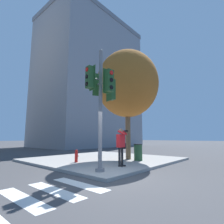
# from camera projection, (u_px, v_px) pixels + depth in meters

# --- Properties ---
(ground_plane) EXTENTS (160.00, 160.00, 0.00)m
(ground_plane) POSITION_uv_depth(u_px,v_px,m) (106.00, 178.00, 6.31)
(ground_plane) COLOR #424244
(sidewalk_corner) EXTENTS (8.00, 8.00, 0.13)m
(sidewalk_corner) POSITION_uv_depth(u_px,v_px,m) (104.00, 159.00, 11.21)
(sidewalk_corner) COLOR #9E9B96
(sidewalk_corner) RESTS_ON ground_plane
(traffic_signal_pole) EXTENTS (1.38, 1.36, 5.11)m
(traffic_signal_pole) POSITION_uv_depth(u_px,v_px,m) (101.00, 92.00, 7.31)
(traffic_signal_pole) COLOR slate
(traffic_signal_pole) RESTS_ON sidewalk_corner
(person_photographer) EXTENTS (0.58, 0.54, 1.75)m
(person_photographer) POSITION_uv_depth(u_px,v_px,m) (121.00, 143.00, 8.25)
(person_photographer) COLOR black
(person_photographer) RESTS_ON sidewalk_corner
(street_tree) EXTENTS (4.00, 4.00, 7.01)m
(street_tree) POSITION_uv_depth(u_px,v_px,m) (127.00, 84.00, 11.42)
(street_tree) COLOR brown
(street_tree) RESTS_ON sidewalk_corner
(fire_hydrant) EXTENTS (0.17, 0.23, 0.67)m
(fire_hydrant) POSITION_uv_depth(u_px,v_px,m) (76.00, 156.00, 9.43)
(fire_hydrant) COLOR red
(fire_hydrant) RESTS_ON sidewalk_corner
(trash_bin) EXTENTS (0.50, 0.50, 0.95)m
(trash_bin) POSITION_uv_depth(u_px,v_px,m) (138.00, 152.00, 10.18)
(trash_bin) COLOR #234728
(trash_bin) RESTS_ON sidewalk_corner
(building_right) EXTENTS (16.77, 11.06, 21.74)m
(building_right) POSITION_uv_depth(u_px,v_px,m) (90.00, 84.00, 30.83)
(building_right) COLOR gray
(building_right) RESTS_ON ground_plane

